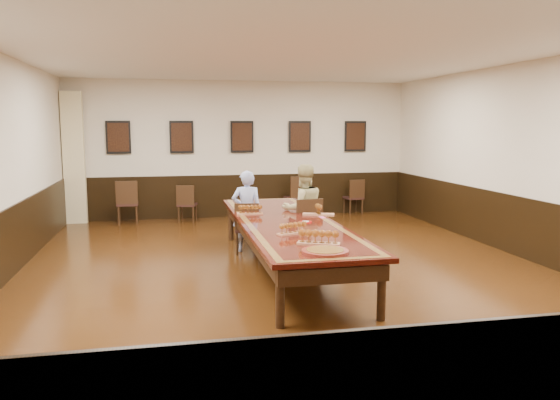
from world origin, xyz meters
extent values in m
cube|color=black|center=(0.00, 0.00, -0.01)|extent=(8.00, 10.00, 0.02)
cube|color=white|center=(0.00, 0.00, 3.21)|extent=(8.00, 10.00, 0.02)
cube|color=beige|center=(0.00, 5.01, 1.60)|extent=(8.00, 0.02, 3.20)
cube|color=beige|center=(0.00, -5.01, 1.60)|extent=(8.00, 0.02, 3.20)
cube|color=beige|center=(4.01, 0.00, 1.60)|extent=(0.02, 10.00, 3.20)
imported|color=#516DCB|center=(-0.41, 1.32, 0.70)|extent=(0.56, 0.41, 1.41)
imported|color=#C7BA7C|center=(0.50, 0.99, 0.76)|extent=(0.82, 0.67, 1.52)
cube|color=#FC54B3|center=(0.60, 0.16, 0.76)|extent=(0.08, 0.14, 0.01)
cube|color=beige|center=(-3.75, 4.82, 1.45)|extent=(0.45, 0.18, 2.90)
cube|color=black|center=(0.00, 4.98, 0.50)|extent=(7.98, 0.04, 1.00)
cube|color=black|center=(0.00, -4.98, 0.50)|extent=(7.98, 0.04, 1.00)
cube|color=black|center=(-3.98, 0.00, 0.50)|extent=(0.04, 9.98, 1.00)
cube|color=black|center=(3.98, 0.00, 0.50)|extent=(0.04, 9.98, 1.00)
cube|color=black|center=(0.00, 0.00, 0.72)|extent=(1.40, 5.00, 0.06)
cube|color=olive|center=(0.00, 0.00, 0.75)|extent=(1.28, 4.88, 0.00)
cube|color=black|center=(0.00, 0.00, 0.75)|extent=(1.10, 4.70, 0.00)
cube|color=black|center=(0.00, 0.00, 0.57)|extent=(1.25, 4.85, 0.18)
cylinder|color=black|center=(-0.58, -2.32, 0.34)|extent=(0.10, 0.10, 0.69)
cylinder|color=black|center=(0.58, -2.32, 0.34)|extent=(0.10, 0.10, 0.69)
cylinder|color=black|center=(-0.58, 2.32, 0.34)|extent=(0.10, 0.10, 0.69)
cylinder|color=black|center=(0.58, 2.32, 0.34)|extent=(0.10, 0.10, 0.69)
cube|color=black|center=(-2.80, 4.94, 1.90)|extent=(0.54, 0.03, 0.74)
cube|color=black|center=(-2.80, 4.92, 1.90)|extent=(0.46, 0.01, 0.64)
cube|color=black|center=(-1.40, 4.94, 1.90)|extent=(0.54, 0.03, 0.74)
cube|color=black|center=(-1.40, 4.92, 1.90)|extent=(0.46, 0.01, 0.64)
cube|color=black|center=(0.00, 4.94, 1.90)|extent=(0.54, 0.03, 0.74)
cube|color=black|center=(0.00, 4.92, 1.90)|extent=(0.46, 0.01, 0.64)
cube|color=black|center=(1.40, 4.94, 1.90)|extent=(0.54, 0.03, 0.74)
cube|color=black|center=(1.40, 4.92, 1.90)|extent=(0.46, 0.01, 0.64)
cube|color=black|center=(2.80, 4.94, 1.90)|extent=(0.54, 0.03, 0.74)
cube|color=black|center=(2.80, 4.92, 1.90)|extent=(0.46, 0.01, 0.64)
cube|color=#A36644|center=(-0.45, 0.70, 0.76)|extent=(0.43, 0.16, 0.03)
cube|color=#A36644|center=(0.60, 0.38, 0.77)|extent=(0.52, 0.30, 0.03)
cube|color=#A36644|center=(-0.13, -1.00, 0.76)|extent=(0.45, 0.27, 0.03)
cube|color=#A36644|center=(0.02, -1.70, 0.77)|extent=(0.53, 0.34, 0.03)
cylinder|color=#AC0C0B|center=(0.24, -0.20, 0.76)|extent=(0.19, 0.19, 0.02)
cylinder|color=silver|center=(0.24, -0.20, 0.77)|extent=(0.10, 0.10, 0.01)
cylinder|color=#5C1812|center=(-0.02, -2.10, 0.77)|extent=(0.65, 0.65, 0.04)
cylinder|color=olive|center=(-0.02, -2.10, 0.79)|extent=(0.52, 0.52, 0.01)
camera|label=1|loc=(-1.72, -7.87, 2.18)|focal=35.00mm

